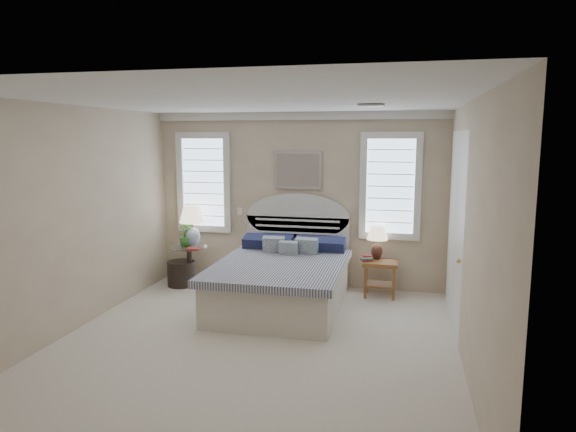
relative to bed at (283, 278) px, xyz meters
The scene contains 21 objects.
floor 1.51m from the bed, 90.00° to the right, with size 4.50×5.00×0.01m, color beige.
ceiling 2.74m from the bed, 90.00° to the right, with size 4.50×5.00×0.01m, color white.
wall_back 1.42m from the bed, 90.00° to the left, with size 4.50×0.02×2.70m, color tan.
wall_left 2.85m from the bed, 147.06° to the right, with size 0.02×5.00×2.70m, color tan.
wall_right 2.85m from the bed, 32.94° to the right, with size 0.02×5.00×2.70m, color tan.
crown_molding 2.47m from the bed, 90.00° to the left, with size 4.50×0.08×0.12m, color white.
hvac_vent 2.67m from the bed, 28.73° to the right, with size 0.30×0.20×0.02m, color #B2B2B2.
switch_plate 1.59m from the bed, 132.76° to the left, with size 0.08×0.01×0.12m, color white.
window_left 2.22m from the bed, 146.59° to the left, with size 0.90×0.06×1.60m, color silver.
window_right 2.12m from the bed, 36.14° to the left, with size 0.90×0.06×1.60m, color silver.
painting 1.75m from the bed, 90.00° to the left, with size 0.74×0.04×0.58m, color silver.
closet_door 2.39m from the bed, ahead, with size 0.02×1.80×2.40m, color white.
bed is the anchor object (origin of this frame).
side_table_left 1.75m from the bed, 160.26° to the left, with size 0.56×0.56×0.63m.
nightstand_right 1.47m from the bed, 28.03° to the left, with size 0.50×0.40×0.53m.
floor_pot 1.88m from the bed, 162.44° to the left, with size 0.43×0.43×0.39m, color black.
lamp_left 1.87m from the bed, 157.57° to the left, with size 0.48×0.48×0.64m.
lamp_right 1.56m from the bed, 34.21° to the left, with size 0.38×0.38×0.51m.
potted_plant 1.86m from the bed, 160.51° to the left, with size 0.21×0.21×0.38m, color #2E7430.
books_left 1.56m from the bed, 165.12° to the left, with size 0.21×0.16×0.03m.
books_right 1.30m from the bed, 30.97° to the left, with size 0.19×0.17×0.09m.
Camera 1 is at (1.60, -5.26, 2.32)m, focal length 32.00 mm.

